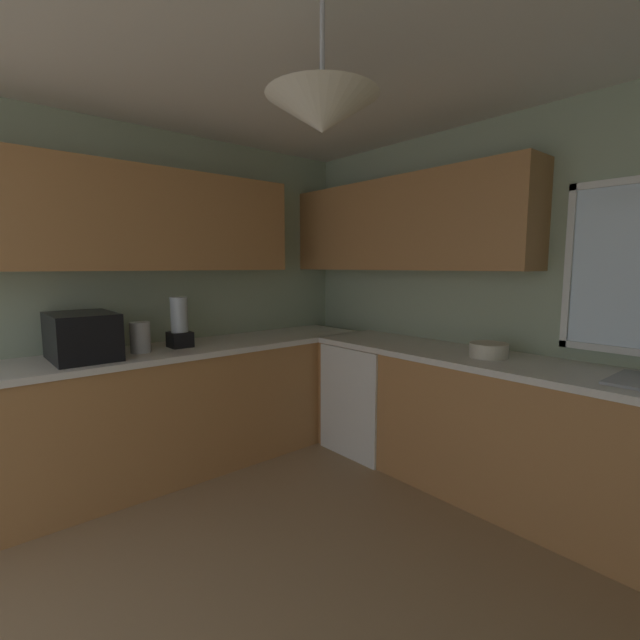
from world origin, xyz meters
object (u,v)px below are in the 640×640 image
(dishwasher, at_px, (373,396))
(microwave, at_px, (82,336))
(blender_appliance, at_px, (179,325))
(kettle, at_px, (140,337))
(bowl, at_px, (489,350))

(dishwasher, distance_m, microwave, 2.15)
(dishwasher, xyz_separation_m, blender_appliance, (-0.66, -1.32, 0.64))
(microwave, distance_m, kettle, 0.35)
(bowl, bearing_deg, kettle, -134.42)
(kettle, xyz_separation_m, blender_appliance, (-0.02, 0.28, 0.06))
(microwave, bearing_deg, kettle, 86.69)
(bowl, bearing_deg, microwave, -129.32)
(dishwasher, xyz_separation_m, kettle, (-0.64, -1.61, 0.58))
(kettle, distance_m, blender_appliance, 0.29)
(kettle, height_order, bowl, kettle)
(dishwasher, distance_m, kettle, 1.82)
(dishwasher, xyz_separation_m, microwave, (-0.66, -1.95, 0.62))
(bowl, bearing_deg, dishwasher, -178.22)
(microwave, xyz_separation_m, bowl, (1.62, 1.98, -0.10))
(microwave, height_order, blender_appliance, blender_appliance)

